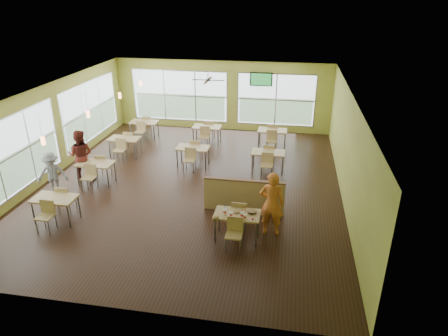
{
  "coord_description": "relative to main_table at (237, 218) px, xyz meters",
  "views": [
    {
      "loc": [
        3.19,
        -11.94,
        6.09
      ],
      "look_at": [
        1.32,
        -1.1,
        1.17
      ],
      "focal_mm": 32.0,
      "sensor_mm": 36.0,
      "label": 1
    }
  ],
  "objects": [
    {
      "name": "window_bays",
      "position": [
        -4.65,
        6.08,
        0.85
      ],
      "size": [
        9.24,
        10.24,
        2.38
      ],
      "color": "white",
      "rests_on": "room"
    },
    {
      "name": "main_table",
      "position": [
        0.0,
        0.0,
        0.0
      ],
      "size": [
        1.22,
        1.52,
        0.87
      ],
      "color": "tan",
      "rests_on": "floor"
    },
    {
      "name": "patron_maroon",
      "position": [
        -5.83,
        2.73,
        0.27
      ],
      "size": [
        0.96,
        0.8,
        1.79
      ],
      "primitive_type": "imported",
      "rotation": [
        0.0,
        0.0,
        3.29
      ],
      "color": "#5A1F17",
      "rests_on": "floor"
    },
    {
      "name": "cup_blue",
      "position": [
        -0.32,
        -0.08,
        0.2
      ],
      "size": [
        0.11,
        0.11,
        0.38
      ],
      "color": "white",
      "rests_on": "main_table"
    },
    {
      "name": "dining_tables",
      "position": [
        -3.05,
        4.71,
        -0.0
      ],
      "size": [
        6.92,
        8.72,
        0.87
      ],
      "color": "tan",
      "rests_on": "floor"
    },
    {
      "name": "wrapper_mid",
      "position": [
        -0.01,
        0.04,
        0.14
      ],
      "size": [
        0.23,
        0.22,
        0.05
      ],
      "primitive_type": "ellipsoid",
      "rotation": [
        0.0,
        0.0,
        -0.36
      ],
      "color": "olive",
      "rests_on": "main_table"
    },
    {
      "name": "cup_yellow",
      "position": [
        -0.13,
        -0.18,
        0.19
      ],
      "size": [
        0.1,
        0.1,
        0.35
      ],
      "color": "white",
      "rests_on": "main_table"
    },
    {
      "name": "ceiling_fan",
      "position": [
        -2.0,
        6.0,
        2.32
      ],
      "size": [
        1.25,
        1.25,
        0.29
      ],
      "color": "#2D2119",
      "rests_on": "ceiling"
    },
    {
      "name": "patron_grey",
      "position": [
        -6.16,
        1.47,
        0.1
      ],
      "size": [
        1.07,
        0.82,
        1.46
      ],
      "primitive_type": "imported",
      "rotation": [
        0.0,
        0.0,
        0.33
      ],
      "color": "slate",
      "rests_on": "floor"
    },
    {
      "name": "wrapper_right",
      "position": [
        0.17,
        -0.18,
        0.14
      ],
      "size": [
        0.17,
        0.16,
        0.04
      ],
      "primitive_type": "ellipsoid",
      "rotation": [
        0.0,
        0.0,
        0.29
      ],
      "color": "olive",
      "rests_on": "main_table"
    },
    {
      "name": "wrapper_left",
      "position": [
        -0.49,
        -0.3,
        0.14
      ],
      "size": [
        0.15,
        0.14,
        0.04
      ],
      "primitive_type": "ellipsoid",
      "rotation": [
        0.0,
        0.0,
        -0.04
      ],
      "color": "olive",
      "rests_on": "main_table"
    },
    {
      "name": "cup_red_near",
      "position": [
        0.15,
        -0.15,
        0.19
      ],
      "size": [
        0.1,
        0.1,
        0.36
      ],
      "color": "white",
      "rests_on": "main_table"
    },
    {
      "name": "half_wall_divider",
      "position": [
        0.0,
        1.45,
        -0.11
      ],
      "size": [
        2.4,
        0.14,
        1.04
      ],
      "color": "tan",
      "rests_on": "floor"
    },
    {
      "name": "man_plaid",
      "position": [
        0.86,
        0.4,
        0.28
      ],
      "size": [
        0.69,
        0.48,
        1.82
      ],
      "primitive_type": "imported",
      "rotation": [
        0.0,
        0.0,
        3.07
      ],
      "color": "#E54219",
      "rests_on": "floor"
    },
    {
      "name": "tv_backwall",
      "position": [
        -0.2,
        8.9,
        1.82
      ],
      "size": [
        1.0,
        0.07,
        0.6
      ],
      "color": "black",
      "rests_on": "wall_back"
    },
    {
      "name": "pendant_lights",
      "position": [
        -5.2,
        3.68,
        1.82
      ],
      "size": [
        0.11,
        7.31,
        0.86
      ],
      "color": "#2D2119",
      "rests_on": "ceiling"
    },
    {
      "name": "food_basket",
      "position": [
        0.38,
        0.12,
        0.15
      ],
      "size": [
        0.26,
        0.26,
        0.06
      ],
      "color": "black",
      "rests_on": "main_table"
    },
    {
      "name": "room",
      "position": [
        -2.0,
        3.0,
        0.97
      ],
      "size": [
        12.0,
        12.04,
        3.2
      ],
      "color": "black",
      "rests_on": "ground"
    },
    {
      "name": "ketchup_cup",
      "position": [
        0.43,
        -0.22,
        0.13
      ],
      "size": [
        0.05,
        0.05,
        0.02
      ],
      "primitive_type": "cylinder",
      "color": "#AB151E",
      "rests_on": "main_table"
    },
    {
      "name": "cup_red_far",
      "position": [
        0.23,
        -0.22,
        0.19
      ],
      "size": [
        0.09,
        0.09,
        0.34
      ],
      "color": "white",
      "rests_on": "main_table"
    }
  ]
}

